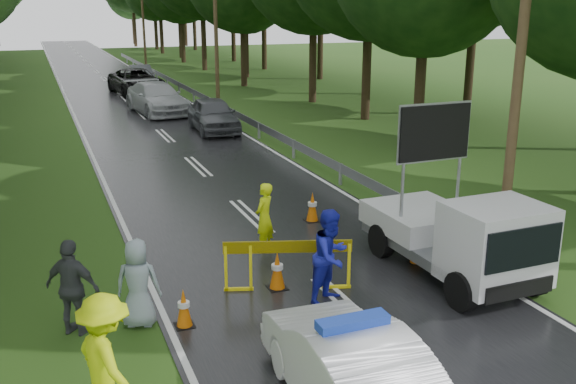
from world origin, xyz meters
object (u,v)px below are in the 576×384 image
queue_car_third (136,81)px  queue_car_fourth (141,74)px  police_sedan (351,371)px  queue_car_second (157,98)px  work_truck (460,236)px  civilian (331,256)px  barrier (288,253)px  officer (264,218)px  queue_car_first (213,115)px

queue_car_third → queue_car_fourth: (1.26, 6.00, -0.16)m
police_sedan → queue_car_second: 27.28m
police_sedan → work_truck: work_truck is taller
civilian → barrier: bearing=99.5°
police_sedan → officer: bearing=-96.1°
barrier → police_sedan: bearing=-80.9°
civilian → queue_car_fourth: size_ratio=0.47×
officer → civilian: size_ratio=0.88×
work_truck → queue_car_third: (-1.75, 31.95, -0.15)m
queue_car_fourth → officer: bearing=-95.1°
civilian → queue_car_first: civilian is taller
queue_car_second → queue_car_fourth: 14.22m
work_truck → civilian: work_truck is taller
officer → queue_car_third: bearing=-135.7°
queue_car_third → queue_car_fourth: queue_car_third is taller
police_sedan → barrier: 4.19m
officer → queue_car_second: officer is taller
civilian → queue_car_fourth: bearing=56.8°
queue_car_third → queue_car_first: bearing=-90.9°
civilian → queue_car_first: 17.97m
work_truck → queue_car_second: bearing=93.5°
barrier → queue_car_first: (3.08, 17.05, -0.04)m
police_sedan → barrier: bearing=-96.8°
barrier → queue_car_third: 31.25m
queue_car_fourth → queue_car_first: bearing=-90.5°
queue_car_fourth → police_sedan: bearing=-95.7°
police_sedan → civilian: bearing=-108.2°
work_truck → queue_car_first: size_ratio=1.00×
work_truck → queue_car_second: 23.89m
queue_car_fourth → civilian: bearing=-94.3°
queue_car_first → queue_car_fourth: bearing=92.7°
queue_car_first → police_sedan: bearing=-97.4°
work_truck → queue_car_third: bearing=92.0°
queue_car_first → queue_car_second: (-1.45, 6.00, 0.04)m
police_sedan → queue_car_fourth: 41.50m
officer → police_sedan: bearing=38.6°
barrier → queue_car_second: 23.11m
police_sedan → civilian: 3.63m
queue_car_second → queue_car_third: size_ratio=0.96×
queue_car_second → work_truck: bearing=-93.1°
civilian → work_truck: bearing=-29.6°
queue_car_second → queue_car_fourth: (1.45, 14.15, -0.15)m
queue_car_first → queue_car_third: bearing=97.7°
officer → queue_car_fourth: bearing=-137.3°
police_sedan → queue_car_fourth: police_sedan is taller
civilian → queue_car_second: bearing=58.1°
police_sedan → officer: (0.97, 6.34, 0.14)m
work_truck → officer: bearing=136.7°
civilian → queue_car_fourth: civilian is taller
barrier → civilian: 0.97m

